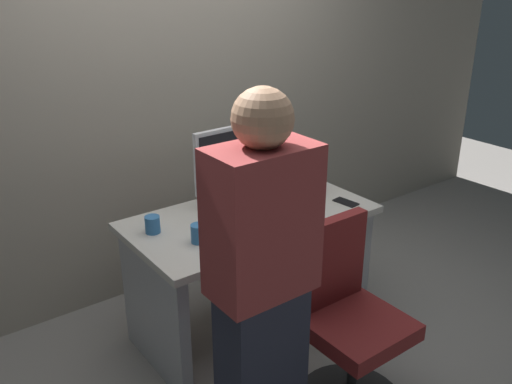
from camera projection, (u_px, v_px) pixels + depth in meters
name	position (u px, v px, depth m)	size (l,w,h in m)	color
ground_plane	(251.00, 325.00, 3.31)	(9.00, 9.00, 0.00)	gray
wall_back	(171.00, 56.00, 3.35)	(6.40, 0.10, 3.00)	#9E9384
desk	(251.00, 251.00, 3.12)	(1.36, 0.73, 0.74)	beige
office_chair	(347.00, 327.00, 2.59)	(0.52, 0.52, 0.94)	black
person_at_desk	(262.00, 292.00, 2.11)	(0.40, 0.24, 1.64)	#262838
monitor	(236.00, 160.00, 3.10)	(0.54, 0.15, 0.46)	silver
keyboard	(261.00, 216.00, 2.98)	(0.43, 0.13, 0.02)	#262626
mouse	(304.00, 200.00, 3.18)	(0.06, 0.10, 0.03)	white
cup_near_keyboard	(199.00, 233.00, 2.71)	(0.08, 0.08, 0.09)	#3372B2
cup_by_monitor	(153.00, 224.00, 2.80)	(0.08, 0.08, 0.09)	#3372B2
book_stack	(303.00, 179.00, 3.28)	(0.22, 0.18, 0.18)	#338C59
cell_phone	(346.00, 202.00, 3.17)	(0.07, 0.14, 0.01)	black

